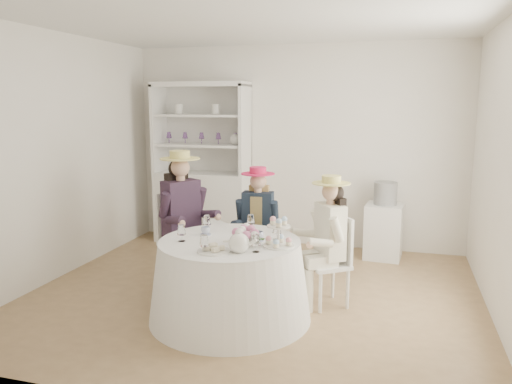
# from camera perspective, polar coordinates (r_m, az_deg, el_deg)

# --- Properties ---
(ground) EXTENTS (4.50, 4.50, 0.00)m
(ground) POSITION_cam_1_polar(r_m,az_deg,el_deg) (5.21, -0.31, -11.63)
(ground) COLOR olive
(ground) RESTS_ON ground
(ceiling) EXTENTS (4.50, 4.50, 0.00)m
(ceiling) POSITION_cam_1_polar(r_m,az_deg,el_deg) (4.90, -0.34, 19.15)
(ceiling) COLOR white
(ceiling) RESTS_ON wall_back
(wall_back) EXTENTS (4.50, 0.00, 4.50)m
(wall_back) POSITION_cam_1_polar(r_m,az_deg,el_deg) (6.81, 4.46, 5.20)
(wall_back) COLOR white
(wall_back) RESTS_ON ground
(wall_front) EXTENTS (4.50, 0.00, 4.50)m
(wall_front) POSITION_cam_1_polar(r_m,az_deg,el_deg) (3.03, -11.08, -1.13)
(wall_front) COLOR white
(wall_front) RESTS_ON ground
(wall_left) EXTENTS (0.00, 4.50, 4.50)m
(wall_left) POSITION_cam_1_polar(r_m,az_deg,el_deg) (5.92, -21.77, 3.76)
(wall_left) COLOR white
(wall_left) RESTS_ON ground
(wall_right) EXTENTS (0.00, 4.50, 4.50)m
(wall_right) POSITION_cam_1_polar(r_m,az_deg,el_deg) (4.76, 26.65, 2.03)
(wall_right) COLOR white
(wall_right) RESTS_ON ground
(tea_table) EXTENTS (1.47, 1.47, 0.73)m
(tea_table) POSITION_cam_1_polar(r_m,az_deg,el_deg) (4.58, -3.00, -9.97)
(tea_table) COLOR white
(tea_table) RESTS_ON ground
(hutch) EXTENTS (1.39, 0.70, 2.21)m
(hutch) POSITION_cam_1_polar(r_m,az_deg,el_deg) (7.02, -6.07, 0.68)
(hutch) COLOR silver
(hutch) RESTS_ON ground
(side_table) EXTENTS (0.48, 0.48, 0.69)m
(side_table) POSITION_cam_1_polar(r_m,az_deg,el_deg) (6.49, 14.38, -4.37)
(side_table) COLOR silver
(side_table) RESTS_ON ground
(hatbox) EXTENTS (0.31, 0.31, 0.28)m
(hatbox) POSITION_cam_1_polar(r_m,az_deg,el_deg) (6.39, 14.57, -0.14)
(hatbox) COLOR black
(hatbox) RESTS_ON side_table
(guest_left) EXTENTS (0.62, 0.58, 1.45)m
(guest_left) POSITION_cam_1_polar(r_m,az_deg,el_deg) (5.26, -8.39, -2.20)
(guest_left) COLOR silver
(guest_left) RESTS_ON ground
(guest_mid) EXTENTS (0.46, 0.48, 1.27)m
(guest_mid) POSITION_cam_1_polar(r_m,az_deg,el_deg) (5.36, 0.17, -2.98)
(guest_mid) COLOR silver
(guest_mid) RESTS_ON ground
(guest_right) EXTENTS (0.54, 0.52, 1.27)m
(guest_right) POSITION_cam_1_polar(r_m,az_deg,el_deg) (4.78, 8.21, -4.72)
(guest_right) COLOR silver
(guest_right) RESTS_ON ground
(spare_chair) EXTENTS (0.57, 0.57, 0.98)m
(spare_chair) POSITION_cam_1_polar(r_m,az_deg,el_deg) (6.10, -6.00, -3.27)
(spare_chair) COLOR silver
(spare_chair) RESTS_ON ground
(teacup_a) EXTENTS (0.09, 0.09, 0.07)m
(teacup_a) POSITION_cam_1_polar(r_m,az_deg,el_deg) (4.65, -5.77, -4.50)
(teacup_a) COLOR white
(teacup_a) RESTS_ON tea_table
(teacup_b) EXTENTS (0.08, 0.08, 0.06)m
(teacup_b) POSITION_cam_1_polar(r_m,az_deg,el_deg) (4.70, -0.92, -4.36)
(teacup_b) COLOR white
(teacup_b) RESTS_ON tea_table
(teacup_c) EXTENTS (0.11, 0.11, 0.07)m
(teacup_c) POSITION_cam_1_polar(r_m,az_deg,el_deg) (4.44, 0.28, -5.12)
(teacup_c) COLOR white
(teacup_c) RESTS_ON tea_table
(flower_bowl) EXTENTS (0.21, 0.21, 0.05)m
(flower_bowl) POSITION_cam_1_polar(r_m,az_deg,el_deg) (4.33, -0.98, -5.69)
(flower_bowl) COLOR white
(flower_bowl) RESTS_ON tea_table
(flower_arrangement) EXTENTS (0.21, 0.20, 0.08)m
(flower_arrangement) POSITION_cam_1_polar(r_m,az_deg,el_deg) (4.32, -0.99, -4.69)
(flower_arrangement) COLOR #CD669A
(flower_arrangement) RESTS_ON tea_table
(table_teapot) EXTENTS (0.24, 0.17, 0.18)m
(table_teapot) POSITION_cam_1_polar(r_m,az_deg,el_deg) (4.10, -1.92, -5.86)
(table_teapot) COLOR white
(table_teapot) RESTS_ON tea_table
(sandwich_plate) EXTENTS (0.28, 0.28, 0.06)m
(sandwich_plate) POSITION_cam_1_polar(r_m,az_deg,el_deg) (4.14, -4.84, -6.62)
(sandwich_plate) COLOR white
(sandwich_plate) RESTS_ON tea_table
(cupcake_stand) EXTENTS (0.26, 0.26, 0.25)m
(cupcake_stand) POSITION_cam_1_polar(r_m,az_deg,el_deg) (4.26, 2.60, -5.05)
(cupcake_stand) COLOR white
(cupcake_stand) RESTS_ON tea_table
(stemware_set) EXTENTS (0.87, 0.91, 0.15)m
(stemware_set) POSITION_cam_1_polar(r_m,az_deg,el_deg) (4.44, -3.05, -4.62)
(stemware_set) COLOR white
(stemware_set) RESTS_ON tea_table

